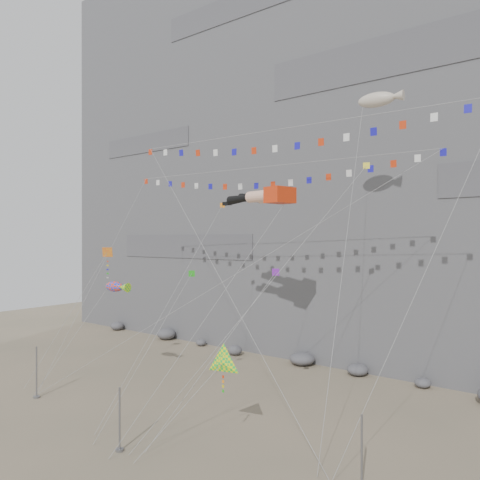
% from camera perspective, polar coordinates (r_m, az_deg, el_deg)
% --- Properties ---
extents(ground, '(120.00, 120.00, 0.00)m').
position_cam_1_polar(ground, '(37.00, -6.54, -20.39)').
color(ground, gray).
rests_on(ground, ground).
extents(cliff, '(80.00, 28.00, 50.00)m').
position_cam_1_polar(cliff, '(62.94, 14.55, 11.17)').
color(cliff, slate).
rests_on(cliff, ground).
extents(talus_boulders, '(60.00, 3.00, 1.20)m').
position_cam_1_polar(talus_boulders, '(49.90, 7.59, -14.20)').
color(talus_boulders, slate).
rests_on(talus_boulders, ground).
extents(anchor_pole_left, '(0.12, 0.12, 4.21)m').
position_cam_1_polar(anchor_pole_left, '(42.87, -23.56, -14.55)').
color(anchor_pole_left, slate).
rests_on(anchor_pole_left, ground).
extents(anchor_pole_center, '(0.12, 0.12, 3.90)m').
position_cam_1_polar(anchor_pole_center, '(31.43, -14.47, -20.41)').
color(anchor_pole_center, slate).
rests_on(anchor_pole_center, ground).
extents(anchor_pole_right, '(0.12, 0.12, 3.78)m').
position_cam_1_polar(anchor_pole_right, '(27.58, 14.62, -23.58)').
color(anchor_pole_right, slate).
rests_on(anchor_pole_right, ground).
extents(legs_kite, '(7.49, 17.16, 22.32)m').
position_cam_1_polar(legs_kite, '(39.44, 2.79, 5.25)').
color(legs_kite, red).
rests_on(legs_kite, ground).
extents(flag_banner_upper, '(30.01, 15.19, 27.42)m').
position_cam_1_polar(flag_banner_upper, '(42.55, 2.97, 8.89)').
color(flag_banner_upper, red).
rests_on(flag_banner_upper, ground).
extents(flag_banner_lower, '(29.38, 8.96, 24.36)m').
position_cam_1_polar(flag_banner_lower, '(37.07, 5.62, 13.38)').
color(flag_banner_lower, red).
rests_on(flag_banner_lower, ground).
extents(harlequin_kite, '(4.03, 7.51, 13.66)m').
position_cam_1_polar(harlequin_kite, '(45.23, -15.89, -1.48)').
color(harlequin_kite, red).
rests_on(harlequin_kite, ground).
extents(fish_windsock, '(4.03, 7.17, 11.00)m').
position_cam_1_polar(fish_windsock, '(43.59, -15.06, -5.52)').
color(fish_windsock, '#FF400D').
rests_on(fish_windsock, ground).
extents(delta_kite, '(4.00, 5.33, 7.61)m').
position_cam_1_polar(delta_kite, '(30.02, -2.12, -14.73)').
color(delta_kite, '#F8F10C').
rests_on(delta_kite, ground).
extents(blimp_windsock, '(4.06, 14.23, 27.51)m').
position_cam_1_polar(blimp_windsock, '(40.11, 16.28, 16.01)').
color(blimp_windsock, beige).
rests_on(blimp_windsock, ground).
extents(small_kite_a, '(1.85, 15.36, 21.85)m').
position_cam_1_polar(small_kite_a, '(42.95, -2.54, 3.58)').
color(small_kite_a, orange).
rests_on(small_kite_a, ground).
extents(small_kite_b, '(3.74, 10.35, 14.63)m').
position_cam_1_polar(small_kite_b, '(34.11, 4.17, -4.21)').
color(small_kite_b, purple).
rests_on(small_kite_b, ground).
extents(small_kite_c, '(1.80, 10.86, 14.40)m').
position_cam_1_polar(small_kite_c, '(38.24, -6.06, -4.36)').
color(small_kite_c, green).
rests_on(small_kite_c, ground).
extents(small_kite_d, '(9.33, 15.37, 25.10)m').
position_cam_1_polar(small_kite_d, '(35.56, 14.51, 7.97)').
color(small_kite_d, yellow).
rests_on(small_kite_d, ground).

